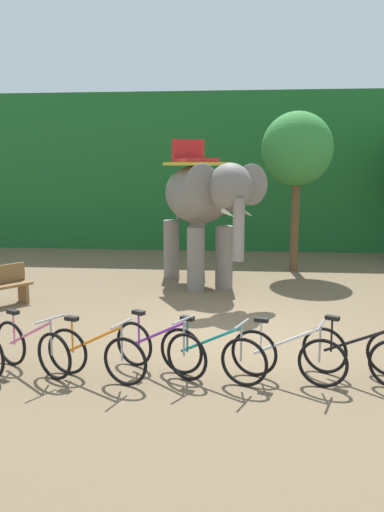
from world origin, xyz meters
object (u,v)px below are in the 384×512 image
tree_far_left (297,150)px  bike_teal (212,354)px  bike_purple (159,348)px  bike_white (287,356)px  bike_orange (95,354)px  bike_black (357,355)px  bike_pink (31,347)px  elephant (202,201)px

tree_far_left → bike_teal: bearing=-103.1°
bike_purple → bike_white: same height
bike_orange → bike_purple: 0.95m
bike_orange → bike_teal: (1.68, 0.16, 0.00)m
tree_far_left → bike_black: bearing=-88.9°
tree_far_left → bike_teal: 9.11m
tree_far_left → bike_orange: tree_far_left is taller
bike_white → bike_black: 1.02m
bike_pink → bike_black: same height
bike_black → elephant: bearing=114.5°
tree_far_left → bike_teal: size_ratio=2.87×
bike_pink → bike_white: 3.80m
bike_orange → bike_white: bearing=4.1°
bike_pink → elephant: bearing=71.2°
bike_teal → tree_far_left: bearing=76.9°
tree_far_left → bike_purple: 9.15m
bike_pink → bike_purple: bearing=4.6°
bike_purple → bike_teal: bearing=-13.4°
bike_teal → bike_black: same height
elephant → tree_far_left: bearing=40.2°
elephant → bike_purple: size_ratio=2.72×
bike_pink → bike_black: size_ratio=1.00×
bike_purple → bike_teal: 0.82m
bike_pink → bike_teal: bearing=-0.8°
elephant → bike_teal: 6.45m
elephant → bike_white: bearing=-74.3°
bike_pink → bike_orange: size_ratio=0.93×
elephant → bike_black: size_ratio=2.72×
bike_orange → bike_black: same height
bike_orange → bike_teal: 1.69m
tree_far_left → bike_orange: 9.75m
elephant → bike_purple: (-0.17, -5.97, -1.82)m
bike_orange → bike_teal: bearing=5.3°
tree_far_left → elephant: 3.62m
bike_orange → bike_purple: (0.88, 0.35, 0.00)m
bike_orange → bike_teal: size_ratio=1.01×
bike_pink → bike_white: bearing=0.1°
tree_far_left → bike_white: 8.91m
bike_white → bike_pink: bearing=-179.9°
tree_far_left → bike_orange: bearing=-113.1°
bike_pink → bike_purple: size_ratio=1.00×
bike_teal → bike_white: size_ratio=0.98×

